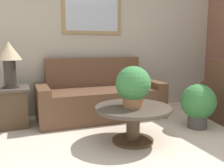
# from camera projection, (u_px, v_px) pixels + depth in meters

# --- Properties ---
(wall_back) EXTENTS (6.53, 0.09, 2.60)m
(wall_back) POSITION_uv_depth(u_px,v_px,m) (105.00, 39.00, 4.56)
(wall_back) COLOR #B2A893
(wall_back) RESTS_ON ground_plane
(couch_main) EXTENTS (2.03, 0.89, 0.98)m
(couch_main) POSITION_uv_depth(u_px,v_px,m) (100.00, 98.00, 4.16)
(couch_main) COLOR brown
(couch_main) RESTS_ON ground_plane
(coffee_table) EXTENTS (0.94, 0.94, 0.45)m
(coffee_table) POSITION_uv_depth(u_px,v_px,m) (133.00, 116.00, 3.07)
(coffee_table) COLOR #4C3823
(coffee_table) RESTS_ON ground_plane
(side_table) EXTENTS (0.51, 0.51, 0.58)m
(side_table) POSITION_uv_depth(u_px,v_px,m) (12.00, 107.00, 3.65)
(side_table) COLOR #4C3823
(side_table) RESTS_ON ground_plane
(table_lamp) EXTENTS (0.36, 0.36, 0.67)m
(table_lamp) POSITION_uv_depth(u_px,v_px,m) (9.00, 57.00, 3.54)
(table_lamp) COLOR #2D2823
(table_lamp) RESTS_ON side_table
(potted_plant_on_table) EXTENTS (0.43, 0.43, 0.50)m
(potted_plant_on_table) POSITION_uv_depth(u_px,v_px,m) (133.00, 85.00, 3.00)
(potted_plant_on_table) COLOR #9E6B42
(potted_plant_on_table) RESTS_ON coffee_table
(potted_plant_floor) EXTENTS (0.50, 0.50, 0.64)m
(potted_plant_floor) POSITION_uv_depth(u_px,v_px,m) (198.00, 104.00, 3.58)
(potted_plant_floor) COLOR #4C4742
(potted_plant_floor) RESTS_ON ground_plane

